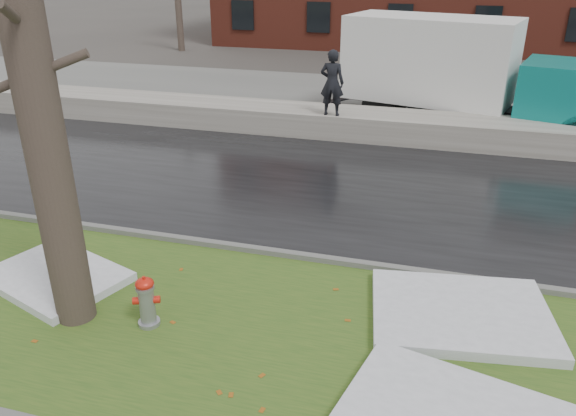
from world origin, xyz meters
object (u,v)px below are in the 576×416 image
(tree, at_px, (33,81))
(box_truck, at_px, (462,70))
(fire_hydrant, at_px, (146,299))
(worker, at_px, (332,83))

(tree, height_order, box_truck, tree)
(fire_hydrant, relative_size, worker, 0.44)
(box_truck, bearing_deg, worker, -129.17)
(tree, xyz_separation_m, worker, (1.87, 9.73, -1.90))
(worker, bearing_deg, box_truck, -144.53)
(tree, distance_m, box_truck, 13.61)
(worker, bearing_deg, tree, 78.01)
(box_truck, distance_m, worker, 4.40)
(fire_hydrant, bearing_deg, box_truck, 49.01)
(box_truck, bearing_deg, tree, -99.37)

